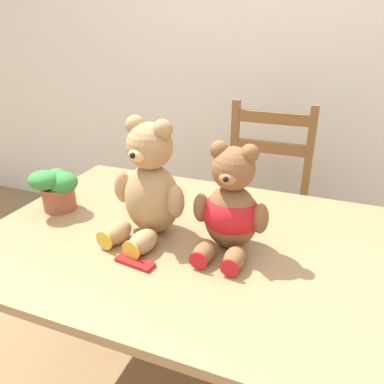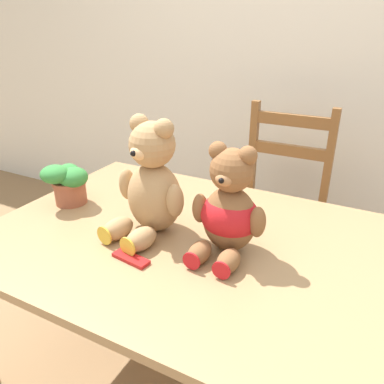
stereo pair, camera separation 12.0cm
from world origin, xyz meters
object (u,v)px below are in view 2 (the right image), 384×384
(teddy_bear_left, at_px, (151,185))
(teddy_bear_right, at_px, (229,211))
(wooden_chair_behind, at_px, (277,208))
(potted_plant, at_px, (68,182))
(chocolate_bar, at_px, (131,258))

(teddy_bear_left, bearing_deg, teddy_bear_right, -168.58)
(wooden_chair_behind, xyz_separation_m, teddy_bear_left, (-0.24, -0.82, 0.40))
(wooden_chair_behind, distance_m, teddy_bear_right, 0.89)
(wooden_chair_behind, xyz_separation_m, potted_plant, (-0.65, -0.80, 0.32))
(wooden_chair_behind, height_order, teddy_bear_right, teddy_bear_right)
(wooden_chair_behind, height_order, potted_plant, wooden_chair_behind)
(teddy_bear_left, height_order, potted_plant, teddy_bear_left)
(potted_plant, height_order, chocolate_bar, potted_plant)
(wooden_chair_behind, relative_size, chocolate_bar, 7.94)
(potted_plant, bearing_deg, teddy_bear_left, -3.14)
(wooden_chair_behind, relative_size, potted_plant, 5.79)
(teddy_bear_right, height_order, chocolate_bar, teddy_bear_right)
(teddy_bear_right, distance_m, potted_plant, 0.69)
(teddy_bear_left, distance_m, teddy_bear_right, 0.28)
(teddy_bear_right, relative_size, chocolate_bar, 2.79)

